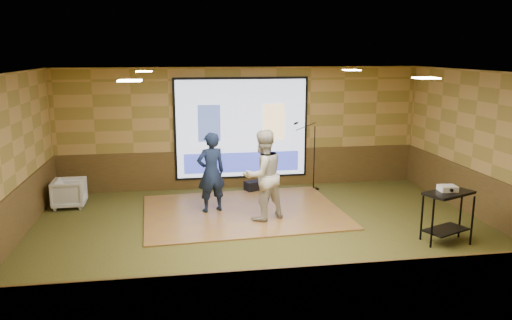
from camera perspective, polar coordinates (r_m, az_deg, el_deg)
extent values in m
plane|color=#293719|center=(9.44, 1.13, -8.59)|extent=(9.00, 9.00, 0.00)
cube|color=#B18B49|center=(12.42, -1.69, 3.66)|extent=(9.00, 0.04, 3.00)
cube|color=#B18B49|center=(5.72, 7.44, -6.85)|extent=(9.00, 0.04, 3.00)
cube|color=#B18B49|center=(9.35, -27.12, -0.59)|extent=(0.04, 7.00, 3.00)
cube|color=#B18B49|center=(10.75, 25.50, 1.10)|extent=(0.04, 7.00, 3.00)
cube|color=beige|center=(8.82, 1.22, 9.93)|extent=(9.00, 7.00, 0.04)
cube|color=#443316|center=(12.59, -1.65, -0.97)|extent=(9.00, 0.04, 0.95)
cube|color=#443316|center=(6.15, 7.11, -15.84)|extent=(9.00, 0.04, 0.95)
cube|color=#443316|center=(9.60, -26.40, -6.56)|extent=(0.04, 7.00, 0.95)
cube|color=#443316|center=(10.97, 24.92, -4.16)|extent=(0.04, 7.00, 0.95)
cube|color=black|center=(12.37, -1.67, 3.63)|extent=(3.32, 0.03, 2.52)
cube|color=#C7D6FC|center=(12.34, -1.65, 3.61)|extent=(3.20, 0.02, 2.40)
cube|color=#3A4A81|center=(12.23, -5.37, 4.19)|extent=(0.55, 0.01, 0.90)
cube|color=#FED393|center=(12.43, 2.03, 4.37)|extent=(0.55, 0.01, 0.90)
cube|color=#3240BE|center=(12.48, -1.61, -0.26)|extent=(2.88, 0.01, 0.50)
cube|color=#FFEABF|center=(10.50, -12.68, 9.85)|extent=(0.32, 0.32, 0.02)
cube|color=#FFEABF|center=(11.14, 10.90, 10.06)|extent=(0.32, 0.32, 0.02)
cube|color=#FFEABF|center=(7.21, -14.22, 8.78)|extent=(0.32, 0.32, 0.02)
cube|color=#FFEABF|center=(8.12, 18.87, 8.86)|extent=(0.32, 0.32, 0.02)
cube|color=brown|center=(10.72, -1.47, -5.91)|extent=(4.31, 3.38, 0.03)
imported|color=#131F3E|center=(10.52, -5.16, -1.41)|extent=(0.71, 0.58, 1.70)
imported|color=beige|center=(9.97, 0.79, -1.74)|extent=(1.10, 1.01, 1.83)
cylinder|color=black|center=(9.25, 19.50, -6.81)|extent=(0.04, 0.04, 0.90)
cylinder|color=black|center=(9.63, 23.48, -6.39)|extent=(0.04, 0.04, 0.90)
cylinder|color=black|center=(9.57, 18.43, -6.11)|extent=(0.04, 0.04, 0.90)
cylinder|color=black|center=(9.93, 22.32, -5.74)|extent=(0.04, 0.04, 0.90)
cube|color=black|center=(9.45, 21.18, -3.54)|extent=(0.90, 0.47, 0.05)
cube|color=black|center=(9.65, 20.87, -7.45)|extent=(0.80, 0.42, 0.03)
cube|color=silver|center=(9.48, 21.04, -3.03)|extent=(0.31, 0.27, 0.10)
cylinder|color=black|center=(12.55, 6.57, -3.28)|extent=(0.27, 0.27, 0.02)
cylinder|color=black|center=(12.36, 6.66, 0.21)|extent=(0.02, 0.02, 1.59)
cylinder|color=black|center=(12.16, 5.70, 3.83)|extent=(0.50, 0.02, 0.20)
cylinder|color=black|center=(12.09, 4.59, 4.21)|extent=(0.12, 0.05, 0.08)
imported|color=gray|center=(11.73, -20.53, -3.57)|extent=(0.71, 0.69, 0.63)
cube|color=black|center=(12.26, -0.29, -3.01)|extent=(0.48, 0.40, 0.25)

